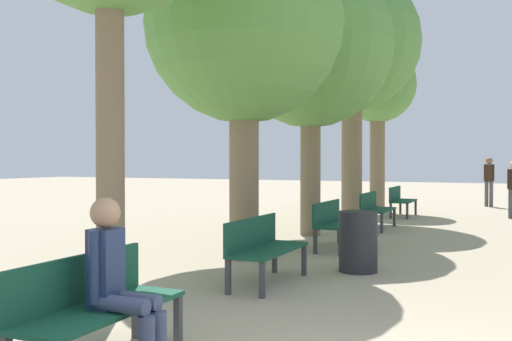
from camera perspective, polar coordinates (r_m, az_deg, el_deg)
name	(u,v)px	position (r m, az deg, el deg)	size (l,w,h in m)	color
bench_row_0	(93,301)	(4.75, -15.95, -12.47)	(0.54, 1.54, 0.86)	#144733
bench_row_1	(262,245)	(7.50, 0.64, -7.45)	(0.54, 1.54, 0.86)	#144733
bench_row_2	(335,221)	(10.55, 7.87, -5.00)	(0.54, 1.54, 0.86)	#144733
bench_row_3	(375,207)	(13.71, 11.80, -3.63)	(0.54, 1.54, 0.86)	#144733
bench_row_4	(400,199)	(16.91, 14.24, -2.77)	(0.54, 1.54, 0.86)	#144733
tree_row_1	(244,26)	(9.55, -1.21, 14.21)	(3.24, 3.24, 5.46)	#7A664C
tree_row_2	(311,47)	(12.61, 5.49, 12.18)	(3.54, 3.54, 5.86)	#7A664C
tree_row_3	(352,45)	(15.95, 9.59, 12.28)	(3.66, 3.66, 6.63)	#7A664C
tree_row_4	(378,88)	(18.85, 12.07, 8.07)	(2.44, 2.44, 5.28)	#7A664C
person_seated	(118,279)	(4.56, -13.62, -10.48)	(0.61, 0.35, 1.33)	#384260
pedestrian_mid	(489,178)	(21.52, 22.27, -0.73)	(0.35, 0.27, 1.72)	#4C4C4C
trash_bin	(358,241)	(8.44, 10.17, -7.00)	(0.55, 0.55, 0.87)	#232328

